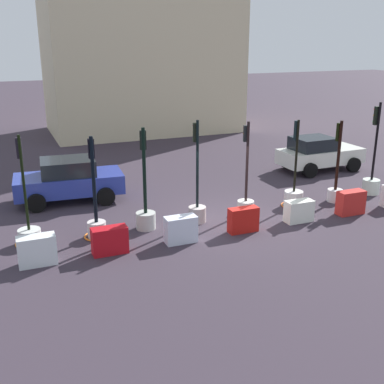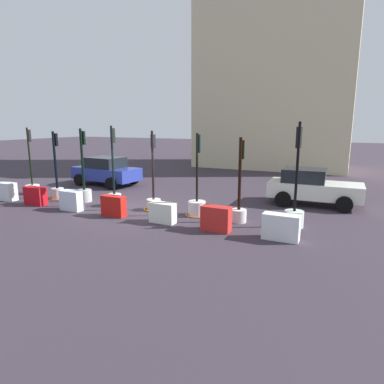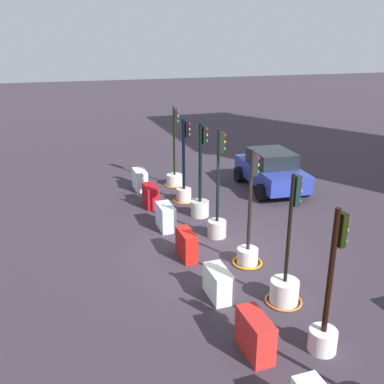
% 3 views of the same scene
% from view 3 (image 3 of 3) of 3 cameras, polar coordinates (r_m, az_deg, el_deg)
% --- Properties ---
extents(ground_plane, '(120.00, 120.00, 0.00)m').
position_cam_3_polar(ground_plane, '(13.35, 3.88, -7.88)').
color(ground_plane, '#352B36').
extents(traffic_light_0, '(0.92, 0.92, 3.45)m').
position_cam_3_polar(traffic_light_0, '(19.15, -2.30, 2.26)').
color(traffic_light_0, silver).
rests_on(traffic_light_0, ground_plane).
extents(traffic_light_1, '(0.85, 0.85, 3.29)m').
position_cam_3_polar(traffic_light_1, '(17.18, -1.05, 0.79)').
color(traffic_light_1, beige).
rests_on(traffic_light_1, ground_plane).
extents(traffic_light_2, '(0.66, 0.66, 3.43)m').
position_cam_3_polar(traffic_light_2, '(15.70, 1.09, -0.88)').
color(traffic_light_2, '#ADAFAA').
rests_on(traffic_light_2, ground_plane).
extents(traffic_light_3, '(0.61, 0.61, 3.57)m').
position_cam_3_polar(traffic_light_3, '(14.08, 3.35, -3.35)').
color(traffic_light_3, '#B1A6A4').
rests_on(traffic_light_3, ground_plane).
extents(traffic_light_4, '(0.87, 0.87, 3.37)m').
position_cam_3_polar(traffic_light_4, '(12.55, 7.39, -7.08)').
color(traffic_light_4, silver).
rests_on(traffic_light_4, ground_plane).
extents(traffic_light_5, '(0.92, 0.92, 3.30)m').
position_cam_3_polar(traffic_light_5, '(11.02, 12.10, -11.84)').
color(traffic_light_5, silver).
rests_on(traffic_light_5, ground_plane).
extents(traffic_light_6, '(0.59, 0.59, 3.18)m').
position_cam_3_polar(traffic_light_6, '(9.57, 17.12, -15.80)').
color(traffic_light_6, silver).
rests_on(traffic_light_6, ground_plane).
extents(construction_barrier_0, '(1.06, 0.48, 0.86)m').
position_cam_3_polar(construction_barrier_0, '(18.71, -6.84, 1.60)').
color(construction_barrier_0, silver).
rests_on(construction_barrier_0, ground_plane).
extents(construction_barrier_1, '(1.06, 0.44, 0.82)m').
position_cam_3_polar(construction_barrier_1, '(16.80, -5.46, -0.51)').
color(construction_barrier_1, '#B70F18').
rests_on(construction_barrier_1, ground_plane).
extents(construction_barrier_2, '(1.00, 0.48, 0.85)m').
position_cam_3_polar(construction_barrier_2, '(14.76, -3.48, -3.29)').
color(construction_barrier_2, silver).
rests_on(construction_barrier_2, ground_plane).
extents(construction_barrier_3, '(1.00, 0.38, 0.83)m').
position_cam_3_polar(construction_barrier_3, '(12.84, -0.73, -6.92)').
color(construction_barrier_3, red).
rests_on(construction_barrier_3, ground_plane).
extents(construction_barrier_4, '(0.99, 0.47, 0.76)m').
position_cam_3_polar(construction_barrier_4, '(11.05, 3.45, -11.88)').
color(construction_barrier_4, white).
rests_on(construction_barrier_4, ground_plane).
extents(construction_barrier_5, '(1.02, 0.45, 0.87)m').
position_cam_3_polar(construction_barrier_5, '(9.37, 8.27, -18.08)').
color(construction_barrier_5, red).
rests_on(construction_barrier_5, ground_plane).
extents(car_blue_estate, '(4.22, 2.44, 1.68)m').
position_cam_3_polar(car_blue_estate, '(18.86, 10.32, 2.89)').
color(car_blue_estate, '#273695').
rests_on(car_blue_estate, ground_plane).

